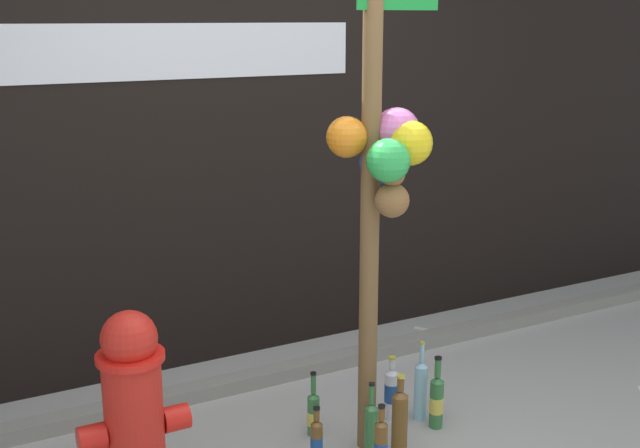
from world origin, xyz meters
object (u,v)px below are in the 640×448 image
at_px(bottle_4, 400,420).
at_px(fire_hydrant, 134,411).
at_px(bottle_7, 392,392).
at_px(bottle_0, 313,413).
at_px(bottle_3, 317,439).
at_px(memorial_post, 381,122).
at_px(bottle_1, 437,400).
at_px(bottle_2, 421,389).
at_px(bottle_6, 371,428).

bearing_deg(bottle_4, fire_hydrant, 172.04).
distance_m(fire_hydrant, bottle_7, 1.41).
xyz_separation_m(bottle_0, bottle_3, (-0.10, -0.22, -0.01)).
bearing_deg(bottle_0, memorial_post, -48.18).
xyz_separation_m(bottle_1, bottle_2, (-0.02, 0.11, 0.02)).
bearing_deg(fire_hydrant, bottle_4, -7.96).
height_order(bottle_2, bottle_7, bottle_2).
height_order(bottle_1, bottle_2, bottle_2).
height_order(bottle_0, bottle_3, bottle_0).
distance_m(bottle_4, bottle_6, 0.14).
relative_size(bottle_3, bottle_4, 0.68).
bearing_deg(bottle_4, bottle_2, 39.27).
bearing_deg(fire_hydrant, bottle_1, -1.58).
height_order(memorial_post, bottle_3, memorial_post).
distance_m(fire_hydrant, bottle_1, 1.54).
xyz_separation_m(memorial_post, bottle_4, (0.06, -0.11, -1.40)).
relative_size(bottle_0, bottle_6, 0.88).
distance_m(fire_hydrant, bottle_4, 1.25).
bearing_deg(bottle_0, bottle_7, -5.09).
relative_size(fire_hydrant, bottle_6, 2.30).
distance_m(memorial_post, bottle_2, 1.45).
distance_m(bottle_2, bottle_6, 0.46).
distance_m(memorial_post, bottle_3, 1.50).
xyz_separation_m(fire_hydrant, bottle_1, (1.51, -0.04, -0.30)).
bearing_deg(bottle_2, bottle_0, 167.94).
relative_size(fire_hydrant, bottle_7, 2.58).
relative_size(bottle_1, bottle_6, 1.00).
bearing_deg(bottle_0, bottle_1, -21.11).
bearing_deg(bottle_0, bottle_6, -66.37).
distance_m(memorial_post, bottle_0, 1.49).
bearing_deg(bottle_2, bottle_4, -140.73).
bearing_deg(fire_hydrant, bottle_7, 6.02).
bearing_deg(memorial_post, bottle_7, 41.63).
bearing_deg(bottle_6, fire_hydrant, 172.92).
bearing_deg(bottle_4, memorial_post, 118.58).
distance_m(fire_hydrant, bottle_3, 0.90).
bearing_deg(bottle_4, bottle_7, 62.85).
height_order(fire_hydrant, bottle_2, fire_hydrant).
height_order(fire_hydrant, bottle_1, fire_hydrant).
xyz_separation_m(memorial_post, bottle_0, (-0.21, 0.24, -1.45)).
height_order(memorial_post, bottle_6, memorial_post).
xyz_separation_m(fire_hydrant, bottle_2, (1.49, 0.06, -0.28)).
distance_m(bottle_4, bottle_7, 0.35).
bearing_deg(memorial_post, fire_hydrant, 177.30).
bearing_deg(bottle_0, fire_hydrant, -168.90).
relative_size(bottle_0, bottle_1, 0.88).
bearing_deg(bottle_2, bottle_7, 146.88).
bearing_deg(bottle_3, bottle_7, 18.83).
xyz_separation_m(bottle_3, bottle_4, (0.37, -0.13, 0.06)).
bearing_deg(bottle_1, fire_hydrant, 178.42).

